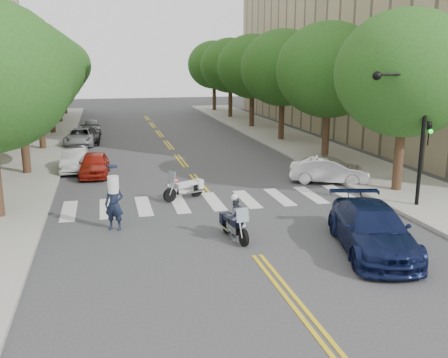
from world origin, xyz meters
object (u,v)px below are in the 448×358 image
object	(u,v)px
motorcycle_police	(234,219)
convertible	(329,170)
sedan_blue	(372,229)
motorcycle_parked	(187,188)
officer_standing	(114,204)

from	to	relation	value
motorcycle_police	convertible	distance (m)	9.62
sedan_blue	motorcycle_parked	bearing A→B (deg)	135.28
convertible	motorcycle_parked	bearing A→B (deg)	123.47
officer_standing	sedan_blue	size ratio (longest dim) A/B	0.38
motorcycle_parked	officer_standing	size ratio (longest dim) A/B	1.01
sedan_blue	motorcycle_police	bearing A→B (deg)	165.02
convertible	sedan_blue	world-z (taller)	sedan_blue
motorcycle_police	convertible	xyz separation A→B (m)	(6.82, 6.78, -0.08)
motorcycle_police	officer_standing	size ratio (longest dim) A/B	1.02
motorcycle_police	sedan_blue	xyz separation A→B (m)	(4.10, -2.22, 0.03)
convertible	sedan_blue	bearing A→B (deg)	-172.23
motorcycle_police	convertible	world-z (taller)	motorcycle_police
convertible	sedan_blue	distance (m)	9.40
officer_standing	sedan_blue	distance (m)	9.16
motorcycle_police	motorcycle_parked	world-z (taller)	motorcycle_police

